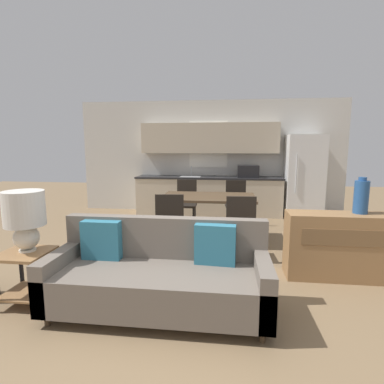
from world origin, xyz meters
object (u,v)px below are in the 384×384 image
object	(u,v)px
table_lamp	(25,215)
dining_chair_near_left	(170,222)
dining_chair_far_right	(236,202)
vase	(361,197)
dining_table	(208,200)
dining_chair_far_left	(186,201)
dining_chair_near_right	(240,225)
side_table	(26,269)
refrigerator	(304,177)
credenza	(341,246)
couch	(160,276)

from	to	relation	value
table_lamp	dining_chair_near_left	world-z (taller)	table_lamp
dining_chair_far_right	vase	bearing A→B (deg)	-61.39
vase	dining_chair_near_left	size ratio (longest dim) A/B	0.47
dining_table	dining_chair_far_left	distance (m)	1.03
table_lamp	vase	bearing A→B (deg)	16.13
dining_chair_far_right	dining_chair_near_right	distance (m)	1.74
dining_chair_near_right	dining_chair_near_left	bearing A→B (deg)	-5.34
dining_table	side_table	distance (m)	2.90
refrigerator	side_table	distance (m)	5.74
dining_chair_far_right	table_lamp	bearing A→B (deg)	-129.70
dining_chair_far_right	dining_chair_near_left	size ratio (longest dim) A/B	1.00
refrigerator	dining_chair_near_left	world-z (taller)	refrigerator
vase	dining_chair_far_right	world-z (taller)	vase
vase	dining_chair_near_left	xyz separation A→B (m)	(-2.40, 0.43, -0.49)
credenza	table_lamp	bearing A→B (deg)	-163.65
dining_chair_far_right	couch	bearing A→B (deg)	-109.64
dining_table	credenza	distance (m)	2.16
side_table	dining_chair_far_left	distance (m)	3.43
credenza	dining_chair_near_right	bearing A→B (deg)	160.51
dining_table	dining_chair_far_right	xyz separation A→B (m)	(0.49, 0.87, -0.19)
couch	dining_chair_near_right	world-z (taller)	dining_chair_near_right
side_table	table_lamp	size ratio (longest dim) A/B	0.89
refrigerator	dining_chair_near_left	size ratio (longest dim) A/B	1.98
credenza	dining_chair_far_right	world-z (taller)	dining_chair_far_right
dining_chair_near_right	dining_chair_far_left	bearing A→B (deg)	-62.63
dining_table	dining_chair_near_right	world-z (taller)	dining_chair_near_right
credenza	dining_chair_near_right	size ratio (longest dim) A/B	1.37
vase	dining_chair_far_left	size ratio (longest dim) A/B	0.47
dining_table	dining_chair_far_left	bearing A→B (deg)	119.87
dining_chair_near_left	vase	bearing A→B (deg)	164.16
couch	refrigerator	bearing A→B (deg)	61.27
side_table	dining_chair_near_right	xyz separation A→B (m)	(2.20, 1.45, 0.15)
refrigerator	dining_chair_far_right	world-z (taller)	refrigerator
refrigerator	dining_table	size ratio (longest dim) A/B	1.19
dining_chair_far_left	dining_chair_near_right	xyz separation A→B (m)	(1.01, -1.75, 0.00)
vase	refrigerator	bearing A→B (deg)	87.99
side_table	vase	size ratio (longest dim) A/B	1.25
table_lamp	dining_chair_far_left	xyz separation A→B (m)	(1.18, 3.17, -0.40)
dining_table	couch	world-z (taller)	couch
refrigerator	side_table	world-z (taller)	refrigerator
table_lamp	dining_chair_far_right	bearing A→B (deg)	55.40
dining_chair_far_left	dining_chair_near_right	distance (m)	2.02
refrigerator	vase	xyz separation A→B (m)	(-0.11, -3.26, 0.08)
refrigerator	credenza	distance (m)	3.36
dining_chair_near_left	table_lamp	bearing A→B (deg)	45.10
table_lamp	dining_chair_far_right	xyz separation A→B (m)	(2.18, 3.16, -0.40)
dining_chair_near_left	dining_chair_far_right	bearing A→B (deg)	-126.05
vase	table_lamp	bearing A→B (deg)	-163.87
dining_table	credenza	bearing A→B (deg)	-37.40
vase	side_table	bearing A→B (deg)	-163.38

